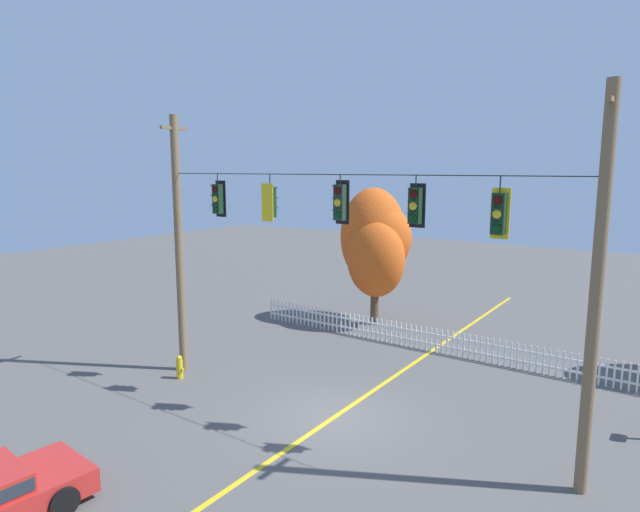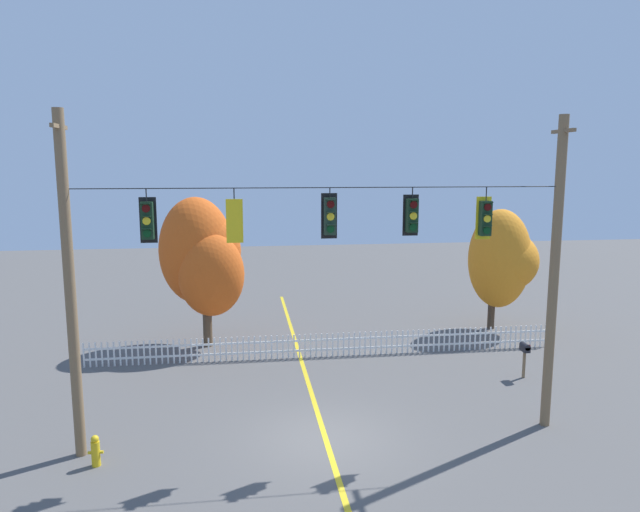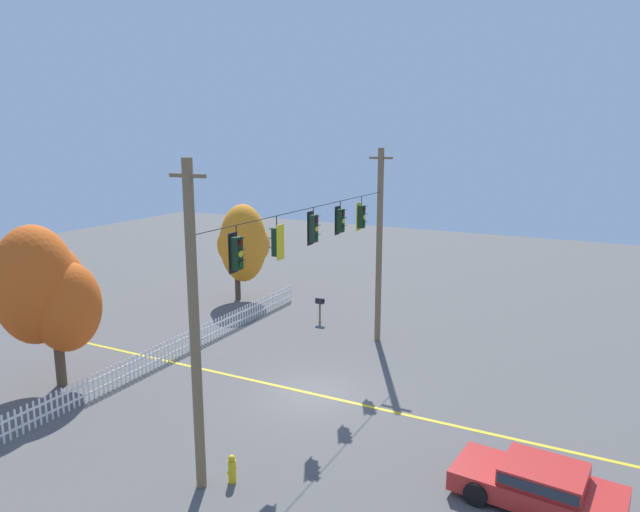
{
  "view_description": "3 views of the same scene",
  "coord_description": "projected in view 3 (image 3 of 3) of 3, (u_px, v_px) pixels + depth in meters",
  "views": [
    {
      "loc": [
        8.19,
        -12.6,
        7.23
      ],
      "look_at": [
        -0.42,
        -0.22,
        4.79
      ],
      "focal_mm": 30.41,
      "sensor_mm": 36.0,
      "label": 1
    },
    {
      "loc": [
        -2.21,
        -15.0,
        7.61
      ],
      "look_at": [
        -0.15,
        0.04,
        5.23
      ],
      "focal_mm": 32.09,
      "sensor_mm": 36.0,
      "label": 2
    },
    {
      "loc": [
        -18.01,
        -9.55,
        9.55
      ],
      "look_at": [
        0.47,
        -0.08,
        5.24
      ],
      "focal_mm": 32.58,
      "sensor_mm": 36.0,
      "label": 3
    }
  ],
  "objects": [
    {
      "name": "traffic_signal_northbound_primary",
      "position": [
        340.0,
        221.0,
        22.68
      ],
      "size": [
        0.43,
        0.38,
        1.33
      ],
      "color": "black"
    },
    {
      "name": "white_picket_fence",
      "position": [
        185.0,
        343.0,
        25.87
      ],
      "size": [
        18.88,
        0.06,
        0.97
      ],
      "color": "white",
      "rests_on": "ground"
    },
    {
      "name": "traffic_signal_eastbound_side",
      "position": [
        361.0,
        217.0,
        24.52
      ],
      "size": [
        0.43,
        0.38,
        1.46
      ],
      "color": "black"
    },
    {
      "name": "roadside_mailbox",
      "position": [
        320.0,
        302.0,
        30.17
      ],
      "size": [
        0.25,
        0.44,
        1.3
      ],
      "color": "brown",
      "rests_on": "ground"
    },
    {
      "name": "traffic_signal_southbound_primary",
      "position": [
        237.0,
        253.0,
        16.62
      ],
      "size": [
        0.43,
        0.38,
        1.4
      ],
      "color": "black"
    },
    {
      "name": "signal_support_span",
      "position": [
        312.0,
        276.0,
        20.96
      ],
      "size": [
        13.48,
        1.1,
        9.03
      ],
      "color": "brown",
      "rests_on": "ground"
    },
    {
      "name": "autumn_maple_mid",
      "position": [
        243.0,
        244.0,
        33.91
      ],
      "size": [
        3.29,
        3.05,
        5.71
      ],
      "color": "#473828",
      "rests_on": "ground"
    },
    {
      "name": "lane_centerline_stripe",
      "position": [
        313.0,
        394.0,
        21.9
      ],
      "size": [
        0.16,
        36.0,
        0.01
      ],
      "primitive_type": "cube",
      "color": "gold",
      "rests_on": "ground"
    },
    {
      "name": "parked_car",
      "position": [
        539.0,
        484.0,
        15.21
      ],
      "size": [
        2.34,
        4.44,
        1.15
      ],
      "color": "red",
      "rests_on": "ground"
    },
    {
      "name": "fire_hydrant",
      "position": [
        232.0,
        469.0,
        16.24
      ],
      "size": [
        0.38,
        0.22,
        0.83
      ],
      "color": "gold",
      "rests_on": "ground"
    },
    {
      "name": "ground",
      "position": [
        313.0,
        394.0,
        21.9
      ],
      "size": [
        80.0,
        80.0,
        0.0
      ],
      "primitive_type": "plane",
      "color": "#565451"
    },
    {
      "name": "autumn_maple_near_fence",
      "position": [
        47.0,
        290.0,
        21.91
      ],
      "size": [
        3.57,
        3.42,
        6.36
      ],
      "color": "brown",
      "rests_on": "ground"
    },
    {
      "name": "traffic_signal_northbound_secondary",
      "position": [
        313.0,
        228.0,
        20.71
      ],
      "size": [
        0.43,
        0.38,
        1.37
      ],
      "color": "black"
    },
    {
      "name": "traffic_signal_westbound_side",
      "position": [
        277.0,
        242.0,
        18.53
      ],
      "size": [
        0.43,
        0.38,
        1.41
      ],
      "color": "black"
    }
  ]
}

